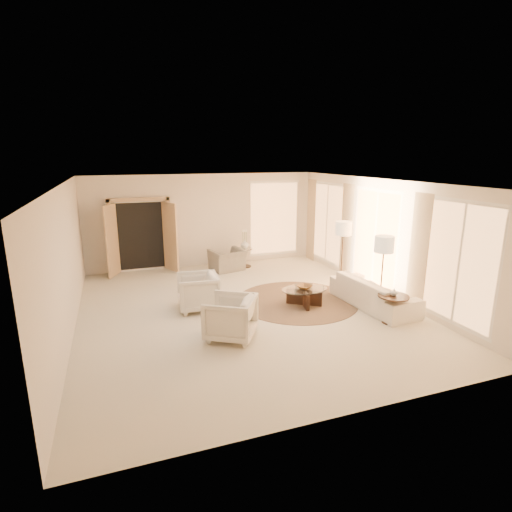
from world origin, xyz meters
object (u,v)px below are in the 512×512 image
object	(u,v)px
floor_lamp_far	(384,248)
end_vase	(394,292)
sofa	(373,292)
armchair_right	(230,315)
bowl	(305,287)
side_table	(245,256)
floor_lamp_near	(343,231)
coffee_table	(304,295)
armchair_left	(198,290)
side_vase	(245,244)
end_table	(393,304)
accent_chair	(228,256)

from	to	relation	value
floor_lamp_far	end_vase	xyz separation A→B (m)	(-0.13, -0.59, -0.78)
sofa	armchair_right	xyz separation A→B (m)	(-3.50, -0.47, 0.12)
end_vase	bowl	bearing A→B (deg)	130.24
sofa	side_table	world-z (taller)	sofa
floor_lamp_near	end_vase	bearing A→B (deg)	-96.76
floor_lamp_far	coffee_table	bearing A→B (deg)	147.32
sofa	floor_lamp_far	world-z (taller)	floor_lamp_far
armchair_left	coffee_table	xyz separation A→B (m)	(2.33, -0.59, -0.19)
sofa	coffee_table	world-z (taller)	sofa
armchair_left	side_vase	xyz separation A→B (m)	(2.06, 2.96, 0.27)
coffee_table	side_table	xyz separation A→B (m)	(-0.27, 3.55, 0.10)
end_table	armchair_left	bearing A→B (deg)	149.97
accent_chair	floor_lamp_near	size ratio (longest dim) A/B	0.56
sofa	accent_chair	size ratio (longest dim) A/B	2.33
armchair_left	end_vase	world-z (taller)	armchair_left
sofa	accent_chair	bearing A→B (deg)	26.61
side_table	end_vase	xyz separation A→B (m)	(1.53, -5.03, 0.30)
floor_lamp_far	side_table	bearing A→B (deg)	110.51
armchair_left	floor_lamp_far	xyz separation A→B (m)	(3.72, -1.48, 1.00)
sofa	armchair_left	xyz separation A→B (m)	(-3.78, 1.16, 0.12)
sofa	end_vase	world-z (taller)	end_vase
coffee_table	floor_lamp_far	world-z (taller)	floor_lamp_far
armchair_left	floor_lamp_near	world-z (taller)	floor_lamp_near
sofa	end_vase	xyz separation A→B (m)	(-0.19, -0.91, 0.33)
floor_lamp_far	end_vase	world-z (taller)	floor_lamp_far
sofa	bowl	size ratio (longest dim) A/B	6.80
accent_chair	end_vase	distance (m)	5.30
coffee_table	side_table	world-z (taller)	side_table
bowl	coffee_table	bearing A→B (deg)	-7.13
coffee_table	bowl	xyz separation A→B (m)	(-0.00, 0.00, 0.19)
armchair_right	sofa	bearing A→B (deg)	129.32
bowl	end_vase	distance (m)	1.96
armchair_left	floor_lamp_near	xyz separation A→B (m)	(3.88, 0.38, 1.01)
armchair_right	side_table	bearing A→B (deg)	-169.50
floor_lamp_far	floor_lamp_near	bearing A→B (deg)	85.21
accent_chair	coffee_table	size ratio (longest dim) A/B	0.68
armchair_right	end_table	world-z (taller)	armchair_right
side_table	coffee_table	bearing A→B (deg)	-85.66
accent_chair	floor_lamp_near	distance (m)	3.56
side_table	bowl	world-z (taller)	side_table
coffee_table	floor_lamp_far	size ratio (longest dim) A/B	0.83
armchair_right	end_vase	xyz separation A→B (m)	(3.31, -0.44, 0.21)
sofa	side_table	xyz separation A→B (m)	(-1.72, 4.12, 0.03)
armchair_right	end_vase	distance (m)	3.34
armchair_left	floor_lamp_far	bearing A→B (deg)	73.61
floor_lamp_near	end_vase	distance (m)	2.59
end_table	bowl	xyz separation A→B (m)	(-1.26, 1.48, 0.04)
sofa	bowl	distance (m)	1.56
coffee_table	floor_lamp_near	xyz separation A→B (m)	(1.55, 0.97, 1.20)
side_table	floor_lamp_far	distance (m)	4.86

